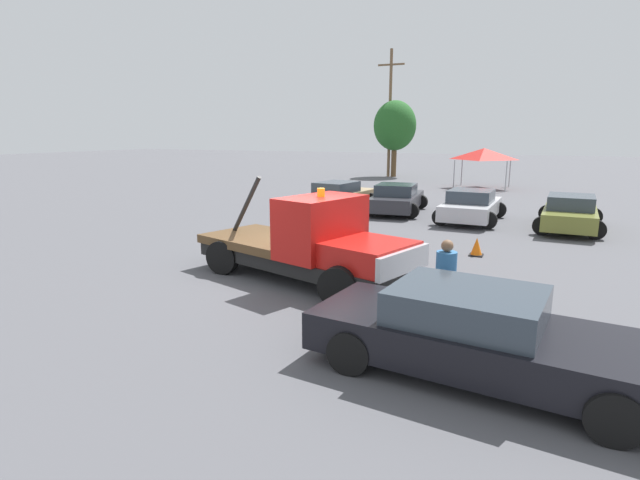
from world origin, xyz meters
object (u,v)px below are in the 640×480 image
at_px(foreground_car, 479,335).
at_px(traffic_cone, 477,247).
at_px(parked_car_charcoal, 396,199).
at_px(parked_car_silver, 471,206).
at_px(parked_car_tan, 338,196).
at_px(utility_pole, 390,111).
at_px(tree_left, 395,126).
at_px(canopy_tent_red, 484,154).
at_px(tow_truck, 312,245).
at_px(person_near_truck, 446,278).
at_px(parked_car_olive, 570,213).

height_order(foreground_car, traffic_cone, foreground_car).
relative_size(parked_car_charcoal, parked_car_silver, 1.05).
height_order(parked_car_charcoal, traffic_cone, parked_car_charcoal).
xyz_separation_m(parked_car_tan, parked_car_silver, (6.30, -0.90, -0.00)).
bearing_deg(utility_pole, tree_left, 5.11).
xyz_separation_m(parked_car_tan, utility_pole, (-3.19, 18.99, 4.75)).
xyz_separation_m(canopy_tent_red, traffic_cone, (2.14, -19.60, -2.01)).
height_order(foreground_car, tree_left, tree_left).
height_order(foreground_car, parked_car_tan, same).
distance_m(tow_truck, traffic_cone, 5.61).
bearing_deg(tow_truck, utility_pole, 120.25).
bearing_deg(tree_left, canopy_tent_red, -38.78).
bearing_deg(parked_car_charcoal, parked_car_silver, -112.12).
xyz_separation_m(person_near_truck, parked_car_charcoal, (-4.64, 13.19, -0.33)).
relative_size(tow_truck, utility_pole, 0.61).
height_order(person_near_truck, parked_car_charcoal, person_near_truck).
relative_size(tow_truck, parked_car_olive, 1.29).
bearing_deg(parked_car_silver, person_near_truck, -172.32).
relative_size(tow_truck, foreground_car, 1.17).
bearing_deg(parked_car_tan, tow_truck, -152.74).
relative_size(parked_car_charcoal, parked_car_olive, 0.96).
height_order(parked_car_silver, canopy_tent_red, canopy_tent_red).
height_order(parked_car_olive, traffic_cone, parked_car_olive).
distance_m(foreground_car, parked_car_charcoal, 15.87).
height_order(tree_left, utility_pole, utility_pole).
xyz_separation_m(tow_truck, foreground_car, (4.34, -3.39, -0.27)).
height_order(parked_car_charcoal, utility_pole, utility_pole).
distance_m(parked_car_silver, traffic_cone, 6.13).
bearing_deg(canopy_tent_red, parked_car_olive, -70.92).
bearing_deg(utility_pole, tow_truck, -76.73).
distance_m(foreground_car, parked_car_tan, 16.95).
xyz_separation_m(person_near_truck, tree_left, (-10.23, 32.10, 3.21)).
relative_size(person_near_truck, tree_left, 0.27).
relative_size(foreground_car, parked_car_tan, 1.06).
distance_m(foreground_car, tree_left, 35.74).
relative_size(parked_car_silver, utility_pole, 0.43).
relative_size(parked_car_tan, canopy_tent_red, 1.54).
xyz_separation_m(tow_truck, parked_car_tan, (-3.97, 11.38, -0.27)).
height_order(parked_car_olive, utility_pole, utility_pole).
height_order(person_near_truck, canopy_tent_red, canopy_tent_red).
bearing_deg(parked_car_olive, utility_pole, 35.71).
distance_m(tow_truck, tree_left, 31.31).
bearing_deg(tow_truck, parked_car_silver, 94.45).
relative_size(foreground_car, parked_car_silver, 1.20).
distance_m(foreground_car, traffic_cone, 7.92).
bearing_deg(utility_pole, foreground_car, -71.20).
bearing_deg(traffic_cone, canopy_tent_red, 96.22).
bearing_deg(parked_car_silver, traffic_cone, -168.39).
relative_size(tree_left, traffic_cone, 11.37).
xyz_separation_m(canopy_tent_red, utility_pole, (-8.36, 6.32, 3.14)).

